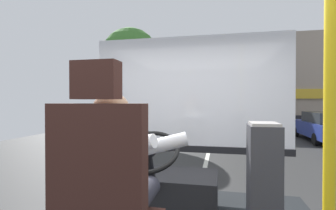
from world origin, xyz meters
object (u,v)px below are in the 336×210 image
Objects in this scene: driver_seat at (107,210)px; handrail_pole at (330,95)px; bus_driver at (117,173)px; parked_car_black at (280,116)px; steering_console at (161,191)px; parked_car_blue at (326,126)px; fare_box at (264,191)px.

handrail_pole is at bearing -5.88° from driver_seat.
parked_car_black is at bearing 74.62° from bus_driver.
steering_console is 0.27× the size of parked_car_black.
parked_car_blue is 6.39m from parked_car_black.
driver_seat reaches higher than parked_car_black.
handrail_pole reaches higher than bus_driver.
parked_car_black is (3.77, 16.35, -0.39)m from fare_box.
steering_console is at bearing 148.68° from fare_box.
fare_box is (-0.12, 0.76, -0.66)m from handrail_pole.
parked_car_black is at bearing 93.81° from parked_car_blue.
parked_car_black is (4.64, 17.01, -0.46)m from driver_seat.
parked_car_blue is (5.07, 10.63, -0.50)m from driver_seat.
handrail_pole reaches higher than parked_car_blue.
bus_driver reaches higher than parked_car_black.
bus_driver is (-0.00, 0.13, 0.15)m from driver_seat.
handrail_pole is (0.99, -1.29, 0.91)m from steering_console.
driver_seat is 0.20m from bus_driver.
bus_driver is at bearing -148.90° from fare_box.
parked_car_blue is at bearing 64.24° from bus_driver.
driver_seat is at bearing -90.00° from bus_driver.
bus_driver is at bearing 90.00° from driver_seat.
steering_console is 0.27× the size of parked_car_blue.
bus_driver is 1.16m from steering_console.
handrail_pole is (0.99, -0.23, 0.43)m from bus_driver.
fare_box is (0.87, -0.53, 0.26)m from steering_console.
handrail_pole is 1.01m from fare_box.
bus_driver is 0.34× the size of handrail_pole.
handrail_pole is 0.57× the size of parked_car_blue.
driver_seat reaches higher than fare_box.
bus_driver reaches higher than steering_console.
steering_console is 0.48× the size of handrail_pole.
steering_console is at bearing 90.00° from driver_seat.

